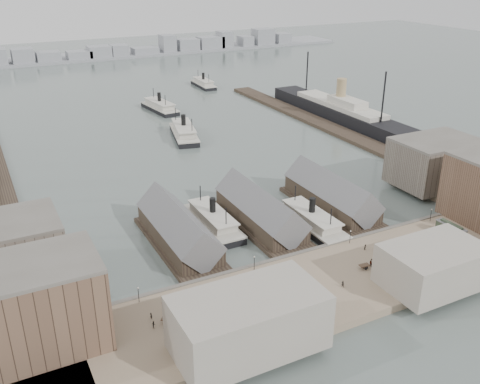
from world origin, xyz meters
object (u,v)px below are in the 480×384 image
ocean_steamer (340,111)px  horse_cart_left (172,315)px  horse_cart_center (278,297)px  ferry_docked_west (213,220)px  tram (451,230)px  horse_cart_right (370,264)px

ocean_steamer → horse_cart_left: ocean_steamer is taller
horse_cart_left → horse_cart_center: (23.98, -4.78, 0.05)m
ferry_docked_west → horse_cart_left: (-27.51, -38.61, 0.43)m
tram → horse_cart_right: tram is taller
tram → horse_cart_left: bearing=178.2°
ferry_docked_west → tram: size_ratio=2.99×
horse_cart_right → horse_cart_left: bearing=91.3°
ferry_docked_west → ocean_steamer: 130.58m
ferry_docked_west → tram: ferry_docked_west is taller
ferry_docked_west → ocean_steamer: size_ratio=0.28×
ferry_docked_west → horse_cart_center: size_ratio=5.60×
horse_cart_right → ocean_steamer: bearing=-29.3°
ferry_docked_west → horse_cart_right: size_ratio=6.00×
horse_cart_center → horse_cart_right: (28.48, 1.78, -0.02)m
horse_cart_left → ferry_docked_west: bearing=5.2°
ferry_docked_west → ocean_steamer: ocean_steamer is taller
ferry_docked_west → horse_cart_right: bearing=-59.1°
ocean_steamer → horse_cart_right: ocean_steamer is taller
horse_cart_left → horse_cart_center: 24.45m
horse_cart_left → horse_cart_center: horse_cart_center is taller
ferry_docked_west → tram: bearing=-34.8°
ferry_docked_west → horse_cart_right: 48.52m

